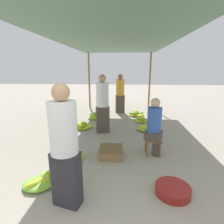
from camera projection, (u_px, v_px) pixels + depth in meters
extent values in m
cylinder|color=olive|center=(89.00, 81.00, 8.26)|extent=(0.08, 0.08, 2.57)
cylinder|color=olive|center=(150.00, 81.00, 8.05)|extent=(0.08, 0.08, 2.57)
cube|color=#567A60|center=(115.00, 39.00, 4.51)|extent=(3.23, 7.28, 0.04)
cube|color=#2D2D33|center=(67.00, 179.00, 2.38)|extent=(0.42, 0.29, 0.79)
cylinder|color=white|center=(63.00, 128.00, 2.20)|extent=(0.44, 0.44, 0.68)
sphere|color=tan|center=(61.00, 92.00, 2.09)|extent=(0.22, 0.22, 0.22)
cube|color=brown|center=(153.00, 140.00, 3.81)|extent=(0.34, 0.34, 0.04)
cylinder|color=brown|center=(147.00, 150.00, 3.74)|extent=(0.04, 0.04, 0.33)
cylinder|color=brown|center=(160.00, 150.00, 3.72)|extent=(0.04, 0.04, 0.33)
cylinder|color=brown|center=(146.00, 145.00, 4.00)|extent=(0.04, 0.04, 0.33)
cylinder|color=brown|center=(158.00, 145.00, 3.98)|extent=(0.04, 0.04, 0.33)
cube|color=#4C4238|center=(157.00, 146.00, 3.88)|extent=(0.24, 0.34, 0.37)
cube|color=#4C4238|center=(153.00, 135.00, 3.79)|extent=(0.44, 0.44, 0.18)
cylinder|color=#3359B2|center=(154.00, 119.00, 3.70)|extent=(0.39, 0.39, 0.52)
sphere|color=tan|center=(155.00, 103.00, 3.62)|extent=(0.20, 0.20, 0.20)
cylinder|color=maroon|center=(173.00, 190.00, 2.65)|extent=(0.53, 0.53, 0.13)
ellipsoid|color=#A2C52F|center=(45.00, 178.00, 2.91)|extent=(0.31, 0.34, 0.13)
ellipsoid|color=#BBCF2B|center=(41.00, 181.00, 2.85)|extent=(0.31, 0.30, 0.12)
ellipsoid|color=#C2D229|center=(33.00, 185.00, 2.73)|extent=(0.26, 0.26, 0.11)
ellipsoid|color=#9CC330|center=(46.00, 175.00, 3.01)|extent=(0.24, 0.22, 0.14)
ellipsoid|color=#79B536|center=(38.00, 184.00, 2.82)|extent=(0.50, 0.44, 0.10)
ellipsoid|color=#C5D329|center=(93.00, 115.00, 6.61)|extent=(0.28, 0.15, 0.14)
ellipsoid|color=#C5D329|center=(93.00, 116.00, 6.57)|extent=(0.25, 0.18, 0.11)
ellipsoid|color=#B3CC2C|center=(96.00, 118.00, 6.52)|extent=(0.27, 0.21, 0.11)
ellipsoid|color=yellow|center=(98.00, 116.00, 6.63)|extent=(0.23, 0.24, 0.14)
ellipsoid|color=#75B337|center=(95.00, 113.00, 6.50)|extent=(0.18, 0.24, 0.09)
ellipsoid|color=#97C131|center=(94.00, 118.00, 6.59)|extent=(0.46, 0.40, 0.10)
ellipsoid|color=#BFD12A|center=(82.00, 125.00, 5.39)|extent=(0.21, 0.27, 0.13)
ellipsoid|color=#C8D428|center=(83.00, 124.00, 5.58)|extent=(0.31, 0.11, 0.15)
ellipsoid|color=#A8C72E|center=(79.00, 124.00, 5.49)|extent=(0.20, 0.26, 0.11)
ellipsoid|color=#A0C430|center=(76.00, 128.00, 5.44)|extent=(0.18, 0.25, 0.11)
ellipsoid|color=#C3D229|center=(80.00, 124.00, 5.72)|extent=(0.33, 0.17, 0.13)
ellipsoid|color=#B9CE2B|center=(78.00, 127.00, 5.54)|extent=(0.30, 0.25, 0.12)
ellipsoid|color=#BACF2B|center=(81.00, 123.00, 5.60)|extent=(0.22, 0.25, 0.09)
ellipsoid|color=#BFD12A|center=(83.00, 127.00, 5.59)|extent=(0.59, 0.52, 0.10)
ellipsoid|color=#8FBE32|center=(70.00, 152.00, 3.65)|extent=(0.32, 0.27, 0.12)
ellipsoid|color=#B8CE2B|center=(76.00, 151.00, 3.77)|extent=(0.29, 0.22, 0.14)
ellipsoid|color=#C9D528|center=(71.00, 156.00, 3.54)|extent=(0.17, 0.23, 0.09)
ellipsoid|color=#77B437|center=(70.00, 151.00, 3.65)|extent=(0.30, 0.27, 0.11)
ellipsoid|color=#CDD627|center=(72.00, 149.00, 3.71)|extent=(0.24, 0.17, 0.14)
ellipsoid|color=#9DC330|center=(74.00, 151.00, 3.87)|extent=(0.21, 0.27, 0.14)
ellipsoid|color=#B5CD2C|center=(71.00, 157.00, 3.68)|extent=(0.57, 0.50, 0.10)
ellipsoid|color=#7CB636|center=(145.00, 121.00, 6.17)|extent=(0.29, 0.19, 0.14)
ellipsoid|color=#A5C62E|center=(142.00, 117.00, 6.18)|extent=(0.30, 0.31, 0.10)
ellipsoid|color=#C5D329|center=(140.00, 119.00, 6.11)|extent=(0.35, 0.25, 0.10)
ellipsoid|color=#82B835|center=(143.00, 121.00, 6.15)|extent=(0.16, 0.28, 0.11)
ellipsoid|color=#A6C72E|center=(143.00, 119.00, 6.23)|extent=(0.19, 0.32, 0.10)
ellipsoid|color=yellow|center=(141.00, 121.00, 6.22)|extent=(0.40, 0.35, 0.10)
ellipsoid|color=#9CC330|center=(132.00, 114.00, 6.97)|extent=(0.28, 0.23, 0.13)
ellipsoid|color=#9AC230|center=(135.00, 113.00, 6.93)|extent=(0.31, 0.31, 0.12)
ellipsoid|color=#73B237|center=(141.00, 114.00, 7.11)|extent=(0.32, 0.29, 0.14)
ellipsoid|color=#A4C62F|center=(136.00, 112.00, 7.01)|extent=(0.25, 0.15, 0.14)
ellipsoid|color=yellow|center=(136.00, 115.00, 7.03)|extent=(0.56, 0.49, 0.10)
ellipsoid|color=#A6C72E|center=(150.00, 128.00, 5.36)|extent=(0.25, 0.20, 0.13)
ellipsoid|color=yellow|center=(143.00, 127.00, 5.56)|extent=(0.24, 0.16, 0.11)
ellipsoid|color=#7EB735|center=(149.00, 130.00, 5.27)|extent=(0.25, 0.26, 0.09)
ellipsoid|color=#CAD528|center=(145.00, 128.00, 5.36)|extent=(0.34, 0.19, 0.13)
ellipsoid|color=#8FBD32|center=(145.00, 126.00, 5.42)|extent=(0.23, 0.21, 0.13)
ellipsoid|color=#90BE32|center=(145.00, 129.00, 5.37)|extent=(0.49, 0.43, 0.10)
cube|color=olive|center=(111.00, 153.00, 3.76)|extent=(0.47, 0.47, 0.19)
cube|color=brown|center=(111.00, 148.00, 3.74)|extent=(0.49, 0.49, 0.02)
cube|color=#4C4238|center=(120.00, 104.00, 7.50)|extent=(0.40, 0.28, 0.76)
cylinder|color=gold|center=(120.00, 87.00, 7.33)|extent=(0.42, 0.42, 0.66)
sphere|color=#9E704C|center=(120.00, 77.00, 7.22)|extent=(0.21, 0.21, 0.21)
cube|color=#4C4238|center=(103.00, 119.00, 5.17)|extent=(0.42, 0.31, 0.79)
cylinder|color=white|center=(102.00, 95.00, 4.99)|extent=(0.45, 0.45, 0.69)
sphere|color=tan|center=(102.00, 78.00, 4.88)|extent=(0.22, 0.22, 0.22)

